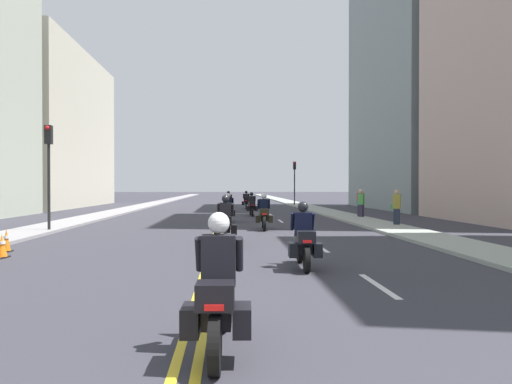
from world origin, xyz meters
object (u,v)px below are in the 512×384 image
object	(u,v)px
motorcycle_3	(264,215)
traffic_light_far	(295,175)
traffic_light_near	(49,158)
motorcycle_4	(228,210)
traffic_cone_0	(6,240)
motorcycle_0	(218,297)
pedestrian_2	(360,203)
motorcycle_2	(225,224)
pedestrian_0	(361,204)
motorcycle_6	(228,203)
traffic_cone_1	(2,246)
motorcycle_1	(303,241)
pedestrian_1	(397,208)
motorcycle_5	(252,206)
motorcycle_7	(246,201)

from	to	relation	value
motorcycle_3	traffic_light_far	size ratio (longest dim) A/B	0.51
motorcycle_3	traffic_light_near	bearing A→B (deg)	-173.75
motorcycle_4	traffic_cone_0	world-z (taller)	motorcycle_4
motorcycle_0	pedestrian_2	bearing A→B (deg)	72.99
motorcycle_0	motorcycle_2	size ratio (longest dim) A/B	0.94
traffic_light_far	pedestrian_0	xyz separation A→B (m)	(1.31, -20.22, -2.23)
traffic_light_near	traffic_light_far	world-z (taller)	traffic_light_near
motorcycle_4	motorcycle_6	xyz separation A→B (m)	(0.01, 10.65, 0.00)
pedestrian_2	motorcycle_6	bearing A→B (deg)	-162.37
motorcycle_0	traffic_cone_1	distance (m)	10.11
motorcycle_0	motorcycle_1	size ratio (longest dim) A/B	1.04
motorcycle_1	motorcycle_2	size ratio (longest dim) A/B	0.90
traffic_cone_1	pedestrian_1	xyz separation A→B (m)	(14.38, 9.36, 0.62)
pedestrian_1	motorcycle_2	bearing A→B (deg)	65.24
motorcycle_6	pedestrian_1	world-z (taller)	pedestrian_1
pedestrian_1	pedestrian_2	size ratio (longest dim) A/B	1.01
traffic_light_far	pedestrian_2	bearing A→B (deg)	-86.00
traffic_cone_1	pedestrian_2	xyz separation A→B (m)	(14.38, 15.85, 0.61)
motorcycle_1	traffic_cone_0	distance (m)	9.14
motorcycle_1	motorcycle_2	world-z (taller)	motorcycle_2
motorcycle_2	motorcycle_6	xyz separation A→B (m)	(0.11, 20.85, -0.03)
motorcycle_6	pedestrian_0	xyz separation A→B (m)	(8.07, -8.26, 0.26)
motorcycle_5	pedestrian_2	bearing A→B (deg)	-24.65
motorcycle_7	motorcycle_3	bearing A→B (deg)	-87.13
motorcycle_6	pedestrian_1	bearing A→B (deg)	-63.33
motorcycle_1	traffic_cone_0	bearing A→B (deg)	159.85
motorcycle_1	pedestrian_1	distance (m)	13.23
traffic_light_near	pedestrian_1	world-z (taller)	traffic_light_near
motorcycle_0	motorcycle_5	distance (m)	26.76
motorcycle_2	motorcycle_4	size ratio (longest dim) A/B	1.08
traffic_cone_0	motorcycle_7	bearing A→B (deg)	73.57
motorcycle_5	motorcycle_6	bearing A→B (deg)	105.60
motorcycle_4	pedestrian_0	world-z (taller)	pedestrian_0
motorcycle_2	motorcycle_5	world-z (taller)	motorcycle_2
motorcycle_4	traffic_light_near	distance (m)	9.76
motorcycle_4	motorcycle_6	world-z (taller)	motorcycle_6
motorcycle_5	pedestrian_0	bearing A→B (deg)	-28.20
pedestrian_1	pedestrian_2	distance (m)	6.49
traffic_cone_0	traffic_light_far	world-z (taller)	traffic_light_far
motorcycle_5	pedestrian_2	xyz separation A→B (m)	(6.59, -2.81, 0.27)
motorcycle_2	motorcycle_6	size ratio (longest dim) A/B	1.04
traffic_light_far	pedestrian_1	world-z (taller)	traffic_light_far
traffic_light_far	pedestrian_0	distance (m)	20.39
motorcycle_3	pedestrian_0	size ratio (longest dim) A/B	1.31
motorcycle_3	traffic_cone_0	size ratio (longest dim) A/B	3.37
motorcycle_7	pedestrian_2	world-z (taller)	pedestrian_2
traffic_cone_0	pedestrian_0	xyz separation A→B (m)	(14.73, 14.16, 0.58)
motorcycle_2	pedestrian_2	bearing A→B (deg)	57.53
motorcycle_0	pedestrian_0	distance (m)	24.83
motorcycle_0	motorcycle_2	bearing A→B (deg)	91.97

